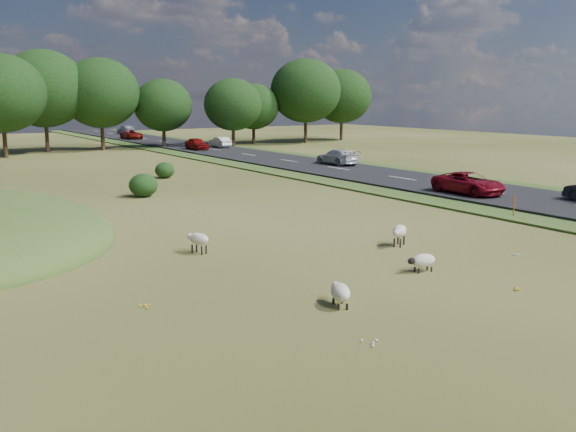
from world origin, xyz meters
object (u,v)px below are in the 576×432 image
object	(u,v)px
car_2	(337,157)
car_5	(469,183)
sheep_1	(399,232)
car_3	(126,129)
sheep_3	(423,261)
car_1	(197,144)
car_7	(220,142)
marker_post	(514,207)
sheep_2	(340,292)
car_4	(132,134)
sheep_0	(198,239)

from	to	relation	value
car_2	car_5	bearing A→B (deg)	78.67
sheep_1	car_3	distance (m)	87.12
sheep_3	car_5	bearing A→B (deg)	-135.94
car_1	car_7	distance (m)	4.09
car_5	car_7	xyz separation A→B (m)	(3.80, 42.78, -0.04)
sheep_3	car_3	distance (m)	91.05
marker_post	sheep_2	world-z (taller)	marker_post
sheep_2	car_4	distance (m)	79.33
car_5	sheep_2	bearing A→B (deg)	-147.23
sheep_1	car_2	world-z (taller)	car_2
sheep_0	car_2	distance (m)	33.89
marker_post	car_4	xyz separation A→B (m)	(3.44, 70.06, 0.31)
sheep_1	car_4	distance (m)	72.81
car_1	car_2	bearing A→B (deg)	-80.33
car_2	sheep_3	bearing A→B (deg)	58.08
sheep_1	car_7	distance (m)	53.29
car_2	sheep_2	bearing A→B (deg)	53.18
sheep_1	car_7	bearing A→B (deg)	-141.53
car_3	car_5	size ratio (longest dim) A/B	0.97
car_1	car_7	world-z (taller)	car_1
car_5	car_7	world-z (taller)	car_5
sheep_1	sheep_3	bearing A→B (deg)	26.36
sheep_2	sheep_1	bearing A→B (deg)	-31.58
marker_post	sheep_0	bearing A→B (deg)	173.77
car_3	car_5	bearing A→B (deg)	87.20
car_3	car_2	bearing A→B (deg)	90.00
sheep_3	car_4	xyz separation A→B (m)	(15.10, 75.22, 0.48)
sheep_0	car_3	distance (m)	85.62
car_1	car_2	xyz separation A→B (m)	(3.80, -22.31, 0.01)
sheep_0	car_4	bearing A→B (deg)	-35.70
car_4	car_2	bearing A→B (deg)	-85.16
car_1	car_7	bearing A→B (deg)	21.67
sheep_0	car_1	distance (m)	50.12
car_2	car_1	bearing A→B (deg)	-80.33
car_3	car_4	world-z (taller)	car_3
car_7	sheep_3	bearing A→B (deg)	70.76
sheep_1	car_5	size ratio (longest dim) A/B	0.26
sheep_3	sheep_2	bearing A→B (deg)	24.19
marker_post	car_1	world-z (taller)	car_1
sheep_0	car_4	size ratio (longest dim) A/B	0.26
sheep_0	sheep_2	world-z (taller)	sheep_0
marker_post	sheep_0	world-z (taller)	marker_post
sheep_0	car_1	bearing A→B (deg)	-43.27
sheep_2	car_7	xyz separation A→B (m)	(23.86, 55.68, 0.42)
sheep_0	sheep_1	xyz separation A→B (m)	(7.84, -3.48, 0.04)
marker_post	sheep_0	xyz separation A→B (m)	(-17.39, 1.90, -0.00)
car_5	sheep_3	bearing A→B (deg)	-143.00
car_3	car_1	bearing A→B (deg)	84.04
car_1	car_5	world-z (taller)	car_1
sheep_2	sheep_0	bearing A→B (deg)	27.71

